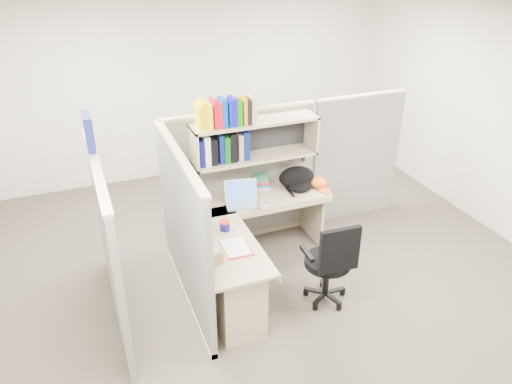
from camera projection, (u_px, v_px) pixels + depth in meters
name	position (u px, v px, depth m)	size (l,w,h in m)	color
ground	(270.00, 278.00, 5.43)	(6.00, 6.00, 0.00)	#38322B
room_shell	(272.00, 139.00, 4.68)	(6.00, 6.00, 6.00)	beige
cubicle	(222.00, 192.00, 5.26)	(3.79, 1.84, 1.95)	slate
desk	(243.00, 268.00, 4.86)	(1.74, 1.75, 0.73)	tan
laptop	(242.00, 195.00, 5.31)	(0.36, 0.36, 0.26)	silver
backpack	(299.00, 179.00, 5.66)	(0.42, 0.32, 0.25)	black
orange_cap	(318.00, 182.00, 5.74)	(0.20, 0.23, 0.11)	#DC5B13
snack_canister	(225.00, 225.00, 4.91)	(0.10, 0.10, 0.10)	#0E0E56
tissue_box	(215.00, 254.00, 4.41)	(0.12, 0.12, 0.19)	#917852
mouse	(271.00, 200.00, 5.43)	(0.09, 0.06, 0.03)	#88A3C1
paper_cup	(247.00, 186.00, 5.68)	(0.06, 0.06, 0.09)	silver
book_stack	(261.00, 181.00, 5.76)	(0.18, 0.25, 0.12)	gray
loose_paper	(236.00, 247.00, 4.66)	(0.23, 0.31, 0.00)	silver
task_chair	(329.00, 275.00, 4.92)	(0.51, 0.47, 0.97)	black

